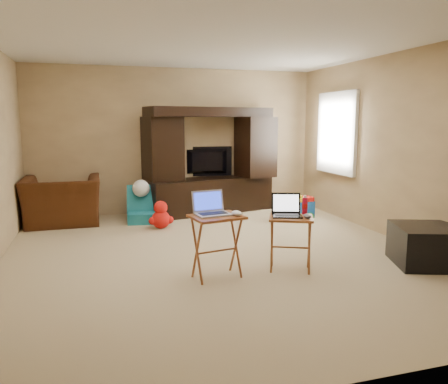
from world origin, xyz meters
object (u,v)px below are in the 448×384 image
object	(u,v)px
plush_toy	(161,215)
tray_table_right	(290,244)
push_toy	(297,206)
mouse_right	(308,216)
entertainment_center	(210,161)
laptop_right	(287,206)
child_rocker	(142,204)
ottoman	(427,246)
laptop_left	(213,204)
mouse_left	(237,213)
water_bottle	(305,206)
television	(207,162)
recliner	(62,201)
tray_table_left	(217,247)

from	to	relation	value
plush_toy	tray_table_right	xyz separation A→B (m)	(1.06, -2.26, 0.08)
push_toy	mouse_right	world-z (taller)	mouse_right
entertainment_center	laptop_right	bearing A→B (deg)	-102.52
child_rocker	ottoman	world-z (taller)	child_rocker
tray_table_right	laptop_left	distance (m)	0.97
laptop_right	mouse_left	distance (m)	0.59
plush_toy	push_toy	xyz separation A→B (m)	(2.25, 0.03, -0.01)
plush_toy	water_bottle	distance (m)	2.56
television	laptop_left	xyz separation A→B (m)	(-0.81, -3.36, -0.10)
ottoman	mouse_left	xyz separation A→B (m)	(-2.17, 0.20, 0.46)
child_rocker	laptop_left	world-z (taller)	laptop_left
ottoman	laptop_right	world-z (taller)	laptop_right
recliner	laptop_right	size ratio (longest dim) A/B	3.68
television	tray_table_left	distance (m)	3.53
tray_table_right	laptop_left	world-z (taller)	laptop_left
push_toy	mouse_left	xyz separation A→B (m)	(-1.81, -2.34, 0.48)
child_rocker	mouse_left	size ratio (longest dim) A/B	4.45
television	tray_table_left	size ratio (longest dim) A/B	1.42
plush_toy	water_bottle	bearing A→B (deg)	-59.96
tray_table_left	child_rocker	bearing A→B (deg)	89.21
plush_toy	mouse_left	bearing A→B (deg)	-79.41
child_rocker	mouse_right	xyz separation A→B (m)	(1.41, -2.86, 0.32)
plush_toy	push_toy	bearing A→B (deg)	0.81
push_toy	laptop_right	bearing A→B (deg)	-122.49
tray_table_left	mouse_left	xyz separation A→B (m)	(0.19, -0.07, 0.35)
entertainment_center	ottoman	size ratio (longest dim) A/B	3.26
entertainment_center	recliner	distance (m)	2.51
recliner	laptop_left	xyz separation A→B (m)	(1.63, -2.93, 0.40)
child_rocker	mouse_right	size ratio (longest dim) A/B	4.91
child_rocker	push_toy	distance (m)	2.51
television	ottoman	world-z (taller)	television
entertainment_center	push_toy	xyz separation A→B (m)	(1.23, -0.90, -0.71)
television	plush_toy	world-z (taller)	television
television	mouse_left	world-z (taller)	television
entertainment_center	water_bottle	size ratio (longest dim) A/B	12.25
push_toy	plush_toy	bearing A→B (deg)	176.71
television	plush_toy	xyz separation A→B (m)	(-1.02, -1.15, -0.66)
child_rocker	ottoman	xyz separation A→B (m)	(2.83, -3.00, -0.08)
television	laptop_right	distance (m)	3.39
plush_toy	mouse_right	size ratio (longest dim) A/B	3.55
entertainment_center	push_toy	distance (m)	1.68
entertainment_center	television	xyz separation A→B (m)	(0.00, 0.22, -0.04)
mouse_right	laptop_right	bearing A→B (deg)	140.53
laptop_left	plush_toy	bearing A→B (deg)	87.48
ottoman	tray_table_left	distance (m)	2.38
push_toy	mouse_right	size ratio (longest dim) A/B	4.55
laptop_right	mouse_left	bearing A→B (deg)	-153.79
laptop_right	tray_table_left	bearing A→B (deg)	-160.74
plush_toy	laptop_left	bearing A→B (deg)	-84.51
mouse_right	ottoman	bearing A→B (deg)	-5.68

